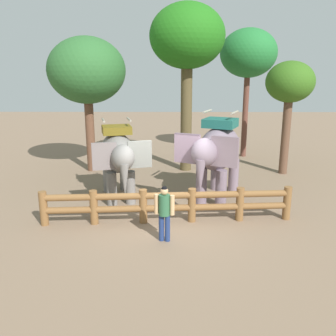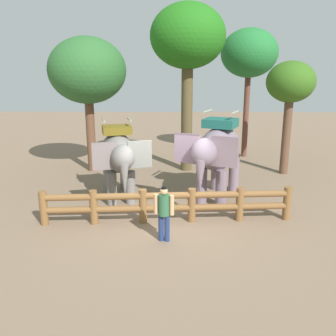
# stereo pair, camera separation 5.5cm
# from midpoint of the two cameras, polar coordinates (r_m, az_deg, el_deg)

# --- Properties ---
(ground_plane) EXTENTS (60.00, 60.00, 0.00)m
(ground_plane) POSITION_cam_midpoint_polar(r_m,az_deg,el_deg) (11.52, 0.07, -8.03)
(ground_plane) COLOR #806751
(log_fence) EXTENTS (7.61, 0.76, 1.05)m
(log_fence) POSITION_cam_midpoint_polar(r_m,az_deg,el_deg) (11.16, 0.06, -5.49)
(log_fence) COLOR brown
(log_fence) RESTS_ON ground
(elephant_near_left) EXTENTS (2.18, 3.42, 2.86)m
(elephant_near_left) POSITION_cam_midpoint_polar(r_m,az_deg,el_deg) (12.99, -7.59, 1.97)
(elephant_near_left) COLOR slate
(elephant_near_left) RESTS_ON ground
(elephant_center) EXTENTS (2.76, 3.72, 3.14)m
(elephant_center) POSITION_cam_midpoint_polar(r_m,az_deg,el_deg) (12.92, 7.80, 2.60)
(elephant_center) COLOR slate
(elephant_center) RESTS_ON ground
(tourist_woman_in_black) EXTENTS (0.54, 0.36, 1.56)m
(tourist_woman_in_black) POSITION_cam_midpoint_polar(r_m,az_deg,el_deg) (9.86, -0.47, -6.47)
(tourist_woman_in_black) COLOR navy
(tourist_woman_in_black) RESTS_ON ground
(tree_far_left) EXTENTS (2.05, 2.05, 4.88)m
(tree_far_left) POSITION_cam_midpoint_polar(r_m,az_deg,el_deg) (16.75, 18.55, 12.08)
(tree_far_left) COLOR brown
(tree_far_left) RESTS_ON ground
(tree_back_center) EXTENTS (3.36, 3.36, 5.90)m
(tree_back_center) POSITION_cam_midpoint_polar(r_m,az_deg,el_deg) (16.79, -12.30, 14.42)
(tree_back_center) COLOR brown
(tree_back_center) RESTS_ON ground
(tree_far_right) EXTENTS (2.85, 2.85, 6.53)m
(tree_far_right) POSITION_cam_midpoint_polar(r_m,az_deg,el_deg) (19.73, 12.56, 16.84)
(tree_far_right) COLOR brown
(tree_far_right) RESTS_ON ground
(tree_deep_back) EXTENTS (3.24, 3.24, 7.27)m
(tree_deep_back) POSITION_cam_midpoint_polar(r_m,az_deg,el_deg) (16.61, 3.18, 19.28)
(tree_deep_back) COLOR brown
(tree_deep_back) RESTS_ON ground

